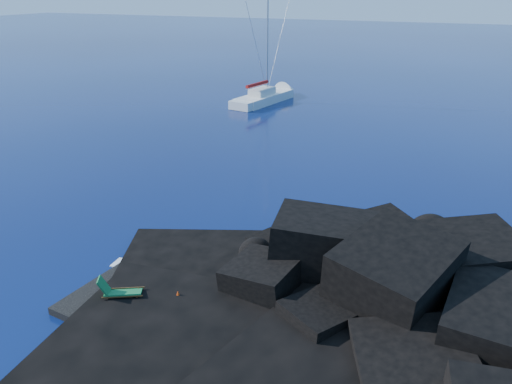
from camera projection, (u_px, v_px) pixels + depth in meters
ground at (82, 291)px, 23.40m from camera, size 400.00×400.00×0.00m
headland at (373, 323)px, 21.13m from camera, size 24.00×24.00×3.60m
beach at (170, 308)px, 22.15m from camera, size 9.08×6.86×0.70m
surf_foam at (225, 262)px, 25.78m from camera, size 10.00×8.00×0.06m
sailboat at (265, 102)px, 61.23m from camera, size 5.43×14.45×14.83m
deck_chair at (123, 288)px, 21.86m from camera, size 1.99×1.57×1.26m
towel at (176, 299)px, 22.11m from camera, size 2.19×1.68×0.05m
sunbather at (176, 297)px, 22.06m from camera, size 1.61×1.02×0.21m
marker_cone at (178, 296)px, 21.98m from camera, size 0.40×0.40×0.49m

